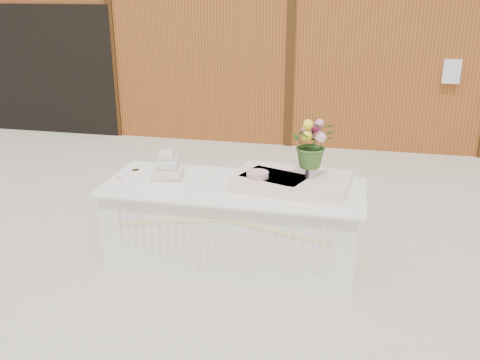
# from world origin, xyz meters

# --- Properties ---
(ground) EXTENTS (80.00, 80.00, 0.00)m
(ground) POSITION_xyz_m (0.00, 0.00, 0.00)
(ground) COLOR beige
(ground) RESTS_ON ground
(barn) EXTENTS (12.60, 4.60, 3.30)m
(barn) POSITION_xyz_m (-0.01, 5.99, 1.68)
(barn) COLOR #974E1F
(barn) RESTS_ON ground
(cake_table) EXTENTS (2.40, 1.00, 0.77)m
(cake_table) POSITION_xyz_m (0.00, -0.00, 0.39)
(cake_table) COLOR white
(cake_table) RESTS_ON ground
(wedding_cake) EXTENTS (0.33, 0.33, 0.26)m
(wedding_cake) POSITION_xyz_m (-0.67, 0.11, 0.86)
(wedding_cake) COLOR silver
(wedding_cake) RESTS_ON cake_table
(pink_cake_stand) EXTENTS (0.25, 0.25, 0.18)m
(pink_cake_stand) POSITION_xyz_m (0.24, -0.08, 0.87)
(pink_cake_stand) COLOR white
(pink_cake_stand) RESTS_ON cake_table
(satin_runner) EXTENTS (1.08, 0.70, 0.13)m
(satin_runner) POSITION_xyz_m (0.53, 0.05, 0.83)
(satin_runner) COLOR #FFD7CD
(satin_runner) RESTS_ON cake_table
(flower_vase) EXTENTS (0.11, 0.11, 0.14)m
(flower_vase) POSITION_xyz_m (0.71, 0.04, 0.97)
(flower_vase) COLOR #ABACB0
(flower_vase) RESTS_ON satin_runner
(bouquet) EXTENTS (0.46, 0.42, 0.43)m
(bouquet) POSITION_xyz_m (0.71, 0.04, 1.26)
(bouquet) COLOR #375B24
(bouquet) RESTS_ON flower_vase
(loose_flowers) EXTENTS (0.22, 0.37, 0.02)m
(loose_flowers) POSITION_xyz_m (-1.05, 0.06, 0.78)
(loose_flowers) COLOR pink
(loose_flowers) RESTS_ON cake_table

